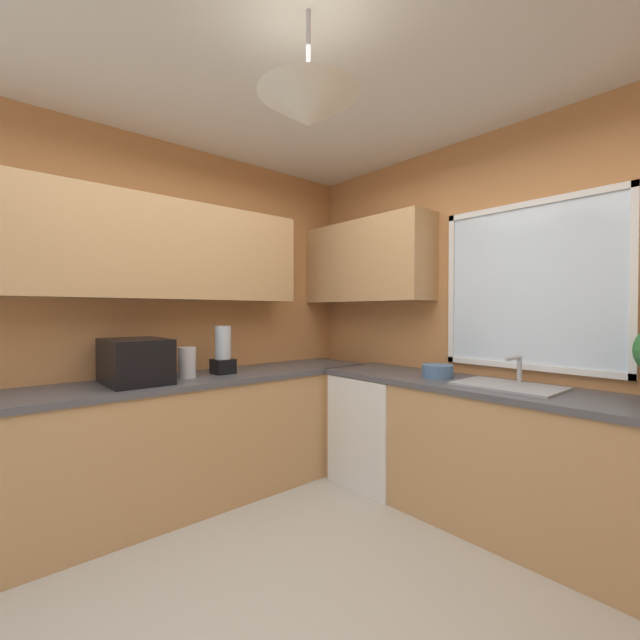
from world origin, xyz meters
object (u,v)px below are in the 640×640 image
kettle (187,363)px  sink_assembly (509,385)px  dishwasher (381,428)px  bowl (438,371)px  microwave (135,361)px  blender_appliance (223,352)px

kettle → sink_assembly: size_ratio=0.36×
dishwasher → sink_assembly: bearing=2.1°
kettle → bowl: bearing=50.0°
bowl → microwave: bearing=-124.3°
microwave → sink_assembly: microwave is taller
sink_assembly → dishwasher: bearing=-177.9°
dishwasher → kettle: bearing=-115.7°
dishwasher → kettle: size_ratio=3.89×
dishwasher → microwave: microwave is taller
kettle → bowl: kettle is taller
dishwasher → bowl: bowl is taller
kettle → bowl: 1.78m
microwave → sink_assembly: 2.39m
blender_appliance → kettle: bearing=-86.0°
microwave → kettle: size_ratio=2.20×
microwave → blender_appliance: bearing=90.0°
dishwasher → blender_appliance: blender_appliance is taller
sink_assembly → bowl: bearing=-179.3°
sink_assembly → blender_appliance: (-1.66, -1.08, 0.15)m
dishwasher → microwave: (-0.66, -1.67, 0.61)m
bowl → blender_appliance: bearing=-137.3°
kettle → blender_appliance: 0.29m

